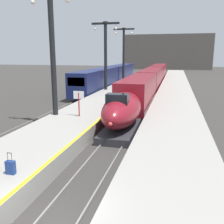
{
  "coord_description": "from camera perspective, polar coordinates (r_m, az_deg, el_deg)",
  "views": [
    {
      "loc": [
        3.96,
        -7.16,
        6.14
      ],
      "look_at": [
        -0.61,
        11.51,
        1.8
      ],
      "focal_mm": 41.17,
      "sensor_mm": 36.0,
      "label": 1
    }
  ],
  "objects": [
    {
      "name": "platform_right",
      "position": [
        32.4,
        13.72,
        2.38
      ],
      "size": [
        4.8,
        110.0,
        1.05
      ],
      "primitive_type": "cube",
      "color": "gray",
      "rests_on": "ground"
    },
    {
      "name": "rail_main_right",
      "position": [
        35.33,
        8.36,
        2.68
      ],
      "size": [
        0.08,
        110.0,
        0.12
      ],
      "primitive_type": "cube",
      "color": "slate",
      "rests_on": "ground"
    },
    {
      "name": "highspeed_train_main",
      "position": [
        44.19,
        8.63,
        7.14
      ],
      "size": [
        2.92,
        57.67,
        3.6
      ],
      "color": "maroon",
      "rests_on": "ground"
    },
    {
      "name": "platform_left",
      "position": [
        33.37,
        -0.32,
        3.04
      ],
      "size": [
        4.8,
        110.0,
        1.05
      ],
      "primitive_type": "cube",
      "color": "gray",
      "rests_on": "ground"
    },
    {
      "name": "regional_train_adjacent",
      "position": [
        50.0,
        -0.24,
        8.13
      ],
      "size": [
        2.85,
        36.6,
        3.8
      ],
      "color": "#141E4C",
      "rests_on": "ground"
    },
    {
      "name": "terminus_back_wall",
      "position": [
        109.23,
        12.0,
        12.91
      ],
      "size": [
        36.0,
        2.0,
        14.0
      ],
      "primitive_type": "cube",
      "color": "#4C4742",
      "rests_on": "ground"
    },
    {
      "name": "rail_secondary_right",
      "position": [
        36.96,
        -4.26,
        3.22
      ],
      "size": [
        0.08,
        110.0,
        0.12
      ],
      "primitive_type": "cube",
      "color": "slate",
      "rests_on": "ground"
    },
    {
      "name": "station_column_distant",
      "position": [
        50.62,
        2.61,
        13.66
      ],
      "size": [
        4.0,
        0.68,
        9.94
      ],
      "color": "black",
      "rests_on": "platform_left"
    },
    {
      "name": "rolling_suitcase",
      "position": [
        12.18,
        -21.6,
        -11.37
      ],
      "size": [
        0.4,
        0.22,
        0.98
      ],
      "color": "navy",
      "rests_on": "platform_left"
    },
    {
      "name": "departure_info_board",
      "position": [
        21.43,
        -7.39,
        2.99
      ],
      "size": [
        0.9,
        0.1,
        2.12
      ],
      "color": "maroon",
      "rests_on": "platform_left"
    },
    {
      "name": "station_column_far",
      "position": [
        37.7,
        -1.44,
        13.67
      ],
      "size": [
        4.0,
        0.68,
        9.54
      ],
      "color": "black",
      "rests_on": "platform_left"
    },
    {
      "name": "rail_secondary_left",
      "position": [
        37.44,
        -6.44,
        3.3
      ],
      "size": [
        0.08,
        110.0,
        0.12
      ],
      "primitive_type": "cube",
      "color": "slate",
      "rests_on": "ground"
    },
    {
      "name": "rail_main_left",
      "position": [
        35.5,
        5.94,
        2.8
      ],
      "size": [
        0.08,
        110.0,
        0.12
      ],
      "primitive_type": "cube",
      "color": "slate",
      "rests_on": "ground"
    },
    {
      "name": "platform_left_safety_stripe",
      "position": [
        32.81,
        3.55,
        3.79
      ],
      "size": [
        0.2,
        107.8,
        0.01
      ],
      "primitive_type": "cube",
      "color": "yellow",
      "rests_on": "platform_left"
    },
    {
      "name": "station_column_mid",
      "position": [
        22.13,
        -13.16,
        14.77
      ],
      "size": [
        4.0,
        0.68,
        10.09
      ],
      "color": "black",
      "rests_on": "platform_left"
    }
  ]
}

